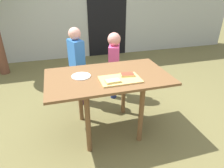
% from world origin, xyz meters
% --- Properties ---
extents(ground_plane, '(16.00, 16.00, 0.00)m').
position_xyz_m(ground_plane, '(0.00, 0.00, 0.00)').
color(ground_plane, brown).
extents(house_door, '(0.90, 0.02, 2.00)m').
position_xyz_m(house_door, '(0.72, 2.73, 1.00)').
color(house_door, black).
rests_on(house_door, ground).
extents(dining_table, '(1.28, 0.74, 0.70)m').
position_xyz_m(dining_table, '(0.00, 0.00, 0.61)').
color(dining_table, brown).
rests_on(dining_table, ground).
extents(cutting_board, '(0.41, 0.25, 0.01)m').
position_xyz_m(cutting_board, '(0.09, -0.14, 0.71)').
color(cutting_board, tan).
rests_on(cutting_board, dining_table).
extents(pizza_slice_near_left, '(0.15, 0.09, 0.02)m').
position_xyz_m(pizza_slice_near_left, '(-0.00, -0.19, 0.72)').
color(pizza_slice_near_left, '#D0B762').
rests_on(pizza_slice_near_left, cutting_board).
extents(pizza_slice_far_right, '(0.16, 0.11, 0.02)m').
position_xyz_m(pizza_slice_far_right, '(0.19, -0.08, 0.72)').
color(pizza_slice_far_right, '#D0B762').
rests_on(pizza_slice_far_right, cutting_board).
extents(plate_white_left, '(0.20, 0.20, 0.01)m').
position_xyz_m(plate_white_left, '(-0.27, 0.05, 0.71)').
color(plate_white_left, white).
rests_on(plate_white_left, dining_table).
extents(child_left, '(0.21, 0.27, 1.08)m').
position_xyz_m(child_left, '(-0.24, 0.72, 0.61)').
color(child_left, '#3D2137').
rests_on(child_left, ground).
extents(child_right, '(0.22, 0.27, 0.97)m').
position_xyz_m(child_right, '(0.29, 0.76, 0.56)').
color(child_right, navy).
rests_on(child_right, ground).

